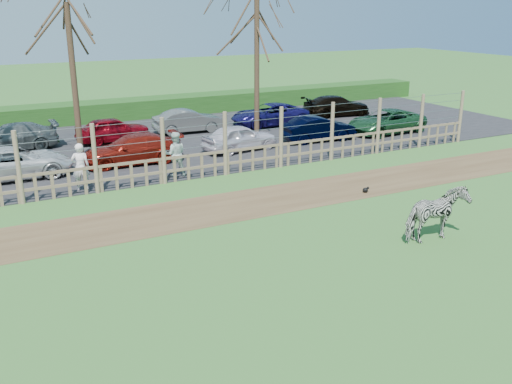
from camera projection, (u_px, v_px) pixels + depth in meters
name	position (u px, v px, depth m)	size (l,w,h in m)	color
ground	(266.00, 265.00, 14.64)	(120.00, 120.00, 0.00)	#548E39
dirt_strip	(200.00, 212.00, 18.44)	(34.00, 2.80, 0.01)	brown
asphalt	(120.00, 147.00, 26.87)	(44.00, 13.00, 0.04)	#232326
hedge	(88.00, 112.00, 32.62)	(46.00, 2.00, 1.10)	#1E4716
fence	(164.00, 163.00, 21.14)	(30.16, 0.16, 2.50)	brown
tree_mid	(70.00, 43.00, 23.65)	(4.80, 4.80, 6.83)	#3D2B1E
tree_right	(257.00, 30.00, 27.89)	(4.80, 4.80, 7.35)	#3D2B1E
zebra	(436.00, 215.00, 15.92)	(0.84, 1.85, 1.56)	gray
visitor_a	(81.00, 167.00, 20.21)	(0.63, 0.41, 1.72)	white
visitor_b	(175.00, 154.00, 21.97)	(0.84, 0.65, 1.72)	silver
crow	(366.00, 190.00, 20.29)	(0.26, 0.19, 0.21)	black
car_2	(14.00, 163.00, 21.75)	(1.99, 4.32, 1.20)	silver
car_3	(132.00, 149.00, 23.78)	(1.68, 4.13, 1.20)	maroon
car_4	(239.00, 138.00, 25.93)	(1.42, 3.52, 1.20)	white
car_5	(318.00, 129.00, 27.81)	(1.27, 3.64, 1.20)	black
car_6	(386.00, 121.00, 29.56)	(1.99, 4.32, 1.20)	#21552C
car_9	(11.00, 137.00, 25.99)	(1.68, 4.13, 1.20)	#535C5B
car_10	(113.00, 129.00, 27.63)	(1.42, 3.52, 1.20)	maroon
car_11	(189.00, 121.00, 29.67)	(1.27, 3.64, 1.20)	slate
car_12	(270.00, 115.00, 31.40)	(1.99, 4.32, 1.20)	#14104E
car_13	(337.00, 106.00, 34.22)	(1.68, 4.13, 1.20)	black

